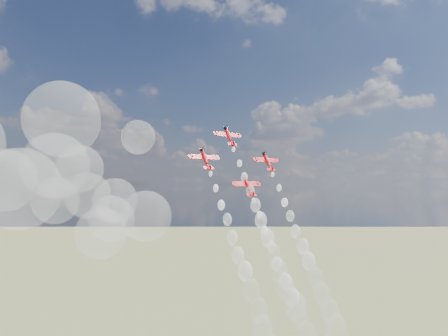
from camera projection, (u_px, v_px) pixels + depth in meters
plane_lead at (229, 136)px, 161.59m from camera, size 10.76×5.69×7.01m
plane_left at (205, 158)px, 148.81m from camera, size 10.76×5.69×7.01m
plane_right at (267, 161)px, 166.53m from camera, size 10.76×5.69×7.01m
plane_slot at (248, 185)px, 153.75m from camera, size 10.76×5.69×7.01m
smoke_trail_lead at (279, 268)px, 142.18m from camera, size 5.66×30.00×49.95m
smoke_trail_left at (257, 308)px, 129.70m from camera, size 5.65×28.92×50.34m
smoke_trail_right at (322, 292)px, 147.02m from camera, size 5.71×29.54×49.98m
smoke_trail_slot at (305, 333)px, 134.14m from camera, size 5.75×29.71×50.25m
drifted_smoke_cloud at (50, 172)px, 130.01m from camera, size 65.28×39.11×50.17m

